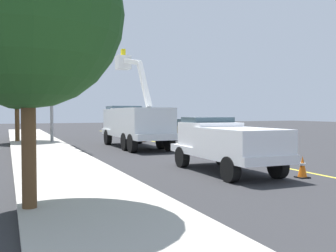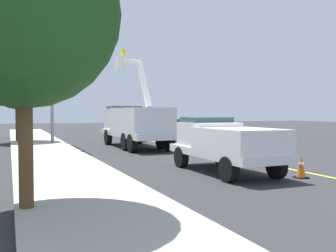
# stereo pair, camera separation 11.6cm
# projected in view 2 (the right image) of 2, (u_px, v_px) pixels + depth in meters

# --- Properties ---
(ground) EXTENTS (120.00, 120.00, 0.00)m
(ground) POSITION_uv_depth(u_px,v_px,m) (191.00, 149.00, 23.57)
(ground) COLOR #2D2D30
(sidewalk_far_side) EXTENTS (60.01, 3.68, 0.12)m
(sidewalk_far_side) POSITION_uv_depth(u_px,v_px,m) (48.00, 154.00, 20.36)
(sidewalk_far_side) COLOR #B2ADA3
(sidewalk_far_side) RESTS_ON ground
(lane_centre_stripe) EXTENTS (50.00, 0.23, 0.01)m
(lane_centre_stripe) POSITION_uv_depth(u_px,v_px,m) (191.00, 149.00, 23.57)
(lane_centre_stripe) COLOR yellow
(lane_centre_stripe) RESTS_ON ground
(utility_bucket_truck) EXTENTS (8.20, 2.60, 6.50)m
(utility_bucket_truck) POSITION_uv_depth(u_px,v_px,m) (135.00, 122.00, 24.62)
(utility_bucket_truck) COLOR silver
(utility_bucket_truck) RESTS_ON ground
(service_pickup_truck) EXTENTS (5.60, 2.20, 2.06)m
(service_pickup_truck) POSITION_uv_depth(u_px,v_px,m) (225.00, 143.00, 14.37)
(service_pickup_truck) COLOR white
(service_pickup_truck) RESTS_ON ground
(passing_minivan) EXTENTS (4.80, 1.96, 1.69)m
(passing_minivan) POSITION_uv_depth(u_px,v_px,m) (167.00, 127.00, 32.90)
(passing_minivan) COLOR tan
(passing_minivan) RESTS_ON ground
(traffic_cone_leading) EXTENTS (0.40, 0.40, 0.76)m
(traffic_cone_leading) POSITION_uv_depth(u_px,v_px,m) (301.00, 167.00, 13.20)
(traffic_cone_leading) COLOR black
(traffic_cone_leading) RESTS_ON ground
(traffic_cone_mid_front) EXTENTS (0.40, 0.40, 0.71)m
(traffic_cone_mid_front) POSITION_uv_depth(u_px,v_px,m) (218.00, 151.00, 19.00)
(traffic_cone_mid_front) COLOR black
(traffic_cone_mid_front) RESTS_ON ground
(traffic_cone_mid_rear) EXTENTS (0.40, 0.40, 0.71)m
(traffic_cone_mid_rear) POSITION_uv_depth(u_px,v_px,m) (173.00, 143.00, 23.43)
(traffic_cone_mid_rear) COLOR black
(traffic_cone_mid_rear) RESTS_ON ground
(traffic_cone_trailing) EXTENTS (0.40, 0.40, 0.83)m
(traffic_cone_trailing) POSITION_uv_depth(u_px,v_px,m) (143.00, 137.00, 29.06)
(traffic_cone_trailing) COLOR black
(traffic_cone_trailing) RESTS_ON ground
(traffic_signal_mast) EXTENTS (6.75, 0.57, 7.78)m
(traffic_signal_mast) POSITION_uv_depth(u_px,v_px,m) (55.00, 66.00, 25.62)
(traffic_signal_mast) COLOR gray
(traffic_signal_mast) RESTS_ON ground
(street_tree_left) EXTENTS (4.28, 4.28, 6.62)m
(street_tree_left) POSITION_uv_depth(u_px,v_px,m) (24.00, 12.00, 8.48)
(street_tree_left) COLOR brown
(street_tree_left) RESTS_ON ground
(street_tree_right) EXTENTS (4.30, 4.30, 6.77)m
(street_tree_right) POSITION_uv_depth(u_px,v_px,m) (17.00, 80.00, 28.25)
(street_tree_right) COLOR brown
(street_tree_right) RESTS_ON ground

